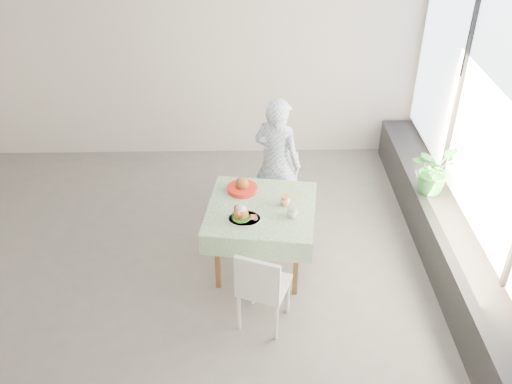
{
  "coord_description": "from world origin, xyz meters",
  "views": [
    {
      "loc": [
        0.74,
        -4.51,
        3.97
      ],
      "look_at": [
        0.84,
        0.11,
        0.89
      ],
      "focal_mm": 40.0,
      "sensor_mm": 36.0,
      "label": 1
    }
  ],
  "objects_px": {
    "cafe_table": "(261,230)",
    "potted_plant": "(434,169)",
    "chair_far": "(276,201)",
    "main_dish": "(243,215)",
    "chair_near": "(263,300)",
    "diner": "(277,162)",
    "juice_cup_orange": "(285,199)"
  },
  "relations": [
    {
      "from": "chair_far",
      "to": "juice_cup_orange",
      "type": "relative_size",
      "value": 2.97
    },
    {
      "from": "diner",
      "to": "potted_plant",
      "type": "xyz_separation_m",
      "value": [
        1.68,
        -0.19,
        0.01
      ]
    },
    {
      "from": "juice_cup_orange",
      "to": "potted_plant",
      "type": "bearing_deg",
      "value": 19.78
    },
    {
      "from": "diner",
      "to": "juice_cup_orange",
      "type": "xyz_separation_m",
      "value": [
        0.04,
        -0.78,
        0.04
      ]
    },
    {
      "from": "chair_near",
      "to": "main_dish",
      "type": "relative_size",
      "value": 2.76
    },
    {
      "from": "cafe_table",
      "to": "potted_plant",
      "type": "distance_m",
      "value": 2.01
    },
    {
      "from": "juice_cup_orange",
      "to": "cafe_table",
      "type": "bearing_deg",
      "value": -170.68
    },
    {
      "from": "chair_far",
      "to": "diner",
      "type": "xyz_separation_m",
      "value": [
        0.01,
        0.0,
        0.51
      ]
    },
    {
      "from": "juice_cup_orange",
      "to": "potted_plant",
      "type": "relative_size",
      "value": 0.51
    },
    {
      "from": "chair_far",
      "to": "chair_near",
      "type": "distance_m",
      "value": 1.63
    },
    {
      "from": "chair_near",
      "to": "cafe_table",
      "type": "bearing_deg",
      "value": 90.01
    },
    {
      "from": "potted_plant",
      "to": "main_dish",
      "type": "bearing_deg",
      "value": -157.97
    },
    {
      "from": "chair_near",
      "to": "juice_cup_orange",
      "type": "height_order",
      "value": "juice_cup_orange"
    },
    {
      "from": "cafe_table",
      "to": "juice_cup_orange",
      "type": "distance_m",
      "value": 0.42
    },
    {
      "from": "potted_plant",
      "to": "cafe_table",
      "type": "bearing_deg",
      "value": -161.48
    },
    {
      "from": "diner",
      "to": "main_dish",
      "type": "height_order",
      "value": "diner"
    },
    {
      "from": "chair_far",
      "to": "main_dish",
      "type": "xyz_separation_m",
      "value": [
        -0.38,
        -1.02,
        0.54
      ]
    },
    {
      "from": "diner",
      "to": "potted_plant",
      "type": "height_order",
      "value": "diner"
    },
    {
      "from": "chair_near",
      "to": "potted_plant",
      "type": "bearing_deg",
      "value": 37.35
    },
    {
      "from": "chair_near",
      "to": "diner",
      "type": "height_order",
      "value": "diner"
    },
    {
      "from": "chair_far",
      "to": "juice_cup_orange",
      "type": "distance_m",
      "value": 0.95
    },
    {
      "from": "diner",
      "to": "main_dish",
      "type": "bearing_deg",
      "value": 100.24
    },
    {
      "from": "cafe_table",
      "to": "diner",
      "type": "xyz_separation_m",
      "value": [
        0.2,
        0.82,
        0.3
      ]
    },
    {
      "from": "cafe_table",
      "to": "main_dish",
      "type": "distance_m",
      "value": 0.43
    },
    {
      "from": "chair_far",
      "to": "diner",
      "type": "height_order",
      "value": "diner"
    },
    {
      "from": "cafe_table",
      "to": "chair_far",
      "type": "distance_m",
      "value": 0.86
    },
    {
      "from": "chair_far",
      "to": "chair_near",
      "type": "height_order",
      "value": "chair_near"
    },
    {
      "from": "cafe_table",
      "to": "potted_plant",
      "type": "bearing_deg",
      "value": 18.52
    },
    {
      "from": "chair_far",
      "to": "main_dish",
      "type": "distance_m",
      "value": 1.21
    },
    {
      "from": "diner",
      "to": "juice_cup_orange",
      "type": "height_order",
      "value": "diner"
    },
    {
      "from": "cafe_table",
      "to": "main_dish",
      "type": "bearing_deg",
      "value": -131.71
    },
    {
      "from": "cafe_table",
      "to": "juice_cup_orange",
      "type": "xyz_separation_m",
      "value": [
        0.24,
        0.04,
        0.35
      ]
    }
  ]
}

